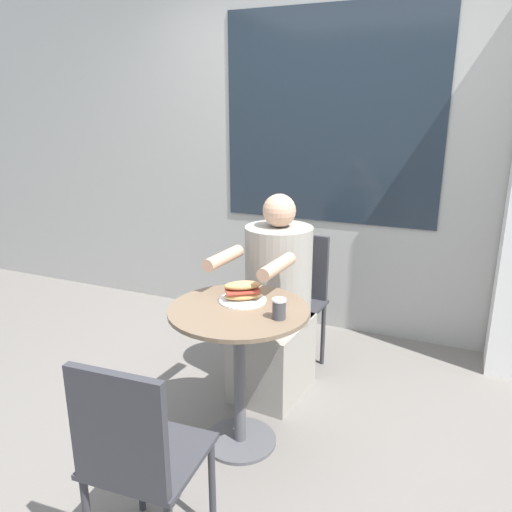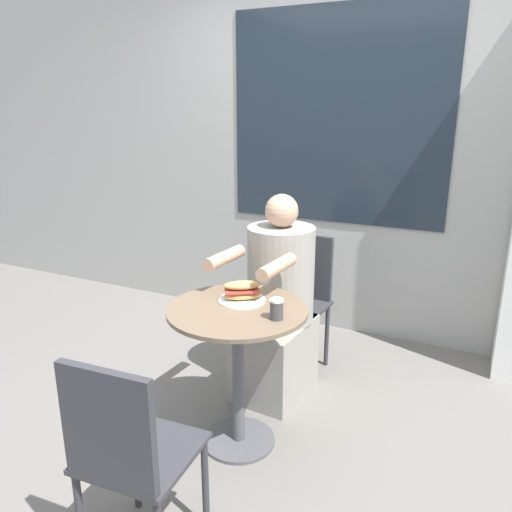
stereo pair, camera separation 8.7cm
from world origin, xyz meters
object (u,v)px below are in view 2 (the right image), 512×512
seated_diner (277,311)px  empty_chair_across (125,449)px  diner_chair (300,290)px  sandwich_on_plate (242,293)px  cafe_table (238,346)px  drink_cup (277,309)px

seated_diner → empty_chair_across: (0.02, -1.35, 0.01)m
seated_diner → empty_chair_across: bearing=95.0°
diner_chair → seated_diner: 0.35m
sandwich_on_plate → empty_chair_across: bearing=-89.2°
seated_diner → diner_chair: bearing=-87.3°
empty_chair_across → diner_chair: bearing=86.5°
empty_chair_across → sandwich_on_plate: size_ratio=3.75×
cafe_table → seated_diner: bearing=92.7°
diner_chair → empty_chair_across: 1.70m
diner_chair → seated_diner: (-0.01, -0.35, -0.01)m
cafe_table → drink_cup: (0.22, -0.04, 0.25)m
cafe_table → sandwich_on_plate: (-0.02, 0.09, 0.24)m
cafe_table → seated_diner: size_ratio=0.62×
diner_chair → empty_chair_across: size_ratio=1.00×
cafe_table → empty_chair_across: empty_chair_across is taller
cafe_table → seated_diner: (-0.03, 0.54, -0.03)m
cafe_table → empty_chair_across: (-0.01, -0.81, -0.01)m
empty_chair_across → sandwich_on_plate: bearing=87.1°
cafe_table → diner_chair: 0.89m
sandwich_on_plate → drink_cup: (0.24, -0.13, 0.01)m
sandwich_on_plate → cafe_table: bearing=-76.1°
cafe_table → sandwich_on_plate: 0.26m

